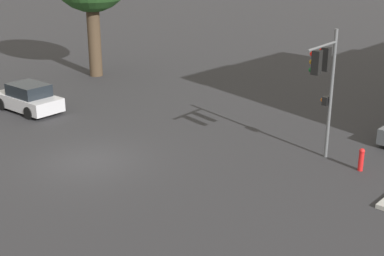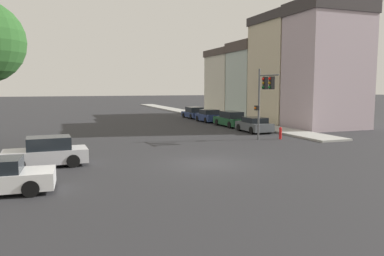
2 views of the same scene
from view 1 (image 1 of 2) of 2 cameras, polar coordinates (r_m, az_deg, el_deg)
name	(u,v)px [view 1 (image 1 of 2)]	position (r m, az deg, el deg)	size (l,w,h in m)	color
ground_plane	(90,160)	(22.20, -10.83, -3.42)	(300.00, 300.00, 0.00)	#28282B
traffic_signal	(324,74)	(21.15, 13.89, 5.64)	(0.67, 2.49, 5.28)	#515456
crossing_car_1	(28,98)	(29.29, -17.05, 3.05)	(4.03, 1.95, 1.48)	#B7B7BC
fire_hydrant	(361,159)	(21.70, 17.60, -3.16)	(0.22, 0.22, 0.92)	red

